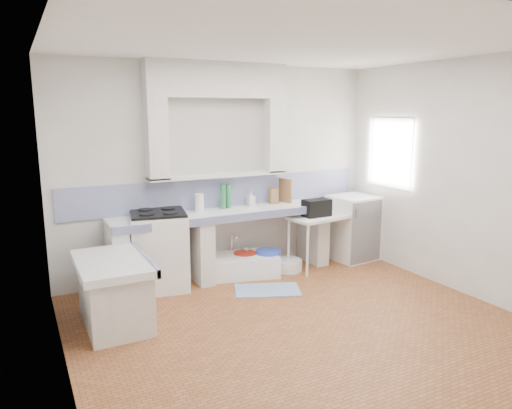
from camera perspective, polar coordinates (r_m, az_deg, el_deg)
name	(u,v)px	position (r m, az deg, el deg)	size (l,w,h in m)	color
floor	(300,324)	(5.10, 5.31, -14.21)	(4.50, 4.50, 0.00)	brown
ceiling	(305,44)	(4.65, 5.97, 18.75)	(4.50, 4.50, 0.00)	silver
wall_back	(222,170)	(6.43, -4.09, 4.17)	(4.50, 4.50, 0.00)	silver
wall_front	(479,241)	(3.22, 25.28, -4.01)	(4.50, 4.50, 0.00)	silver
wall_left	(56,215)	(3.95, -22.98, -1.15)	(4.50, 4.50, 0.00)	silver
wall_right	(461,178)	(6.18, 23.48, 2.98)	(4.50, 4.50, 0.00)	silver
alcove_mass	(218,80)	(6.24, -4.65, 14.76)	(1.90, 0.25, 0.45)	silver
window_frame	(400,153)	(7.09, 17.02, 6.00)	(0.35, 0.86, 1.06)	#372411
lace_valance	(394,126)	(6.97, 16.33, 9.09)	(0.01, 0.84, 0.24)	white
counter_slab	(225,214)	(6.21, -3.78, -1.14)	(3.00, 0.60, 0.08)	white
counter_lip	(234,218)	(5.96, -2.70, -1.65)	(3.00, 0.04, 0.10)	navy
counter_pier_left	(118,262)	(5.93, -16.31, -6.67)	(0.20, 0.55, 0.82)	silver
counter_pier_mid	(201,250)	(6.19, -6.71, -5.52)	(0.20, 0.55, 0.82)	silver
counter_pier_right	(313,235)	(6.97, 6.90, -3.62)	(0.20, 0.55, 0.82)	silver
peninsula_top	(113,263)	(5.07, -16.93, -6.80)	(0.70, 1.10, 0.08)	white
peninsula_base	(115,296)	(5.19, -16.71, -10.48)	(0.60, 1.00, 0.62)	silver
peninsula_lip	(145,259)	(5.13, -13.29, -6.39)	(0.04, 1.10, 0.10)	navy
backsplash	(223,192)	(6.46, -4.00, 1.51)	(4.27, 0.03, 0.40)	navy
stove	(159,251)	(6.02, -11.58, -5.55)	(0.67, 0.65, 0.95)	white
sink	(238,266)	(6.44, -2.13, -7.43)	(1.05, 0.57, 0.25)	white
side_table	(320,241)	(6.76, 7.68, -4.42)	(0.90, 0.50, 0.04)	white
fridge	(353,228)	(7.20, 11.59, -2.74)	(0.62, 0.62, 0.95)	white
bucket_red	(217,267)	(6.40, -4.76, -7.57)	(0.27, 0.27, 0.25)	#BE4925
bucket_orange	(245,263)	(6.51, -1.32, -7.05)	(0.31, 0.31, 0.29)	red
bucket_blue	(268,262)	(6.51, 1.48, -6.90)	(0.34, 0.34, 0.32)	blue
basin_white	(288,265)	(6.65, 3.86, -7.29)	(0.39, 0.39, 0.15)	white
water_bottle_a	(227,262)	(6.57, -3.50, -6.98)	(0.07, 0.07, 0.28)	silver
water_bottle_b	(246,259)	(6.64, -1.16, -6.56)	(0.08, 0.08, 0.31)	silver
black_bag	(317,208)	(6.58, 7.32, -0.40)	(0.38, 0.22, 0.24)	black
green_bottle_a	(223,197)	(6.30, -4.00, 0.96)	(0.07, 0.07, 0.33)	#2B7044
green_bottle_b	(228,196)	(6.35, -3.35, 1.00)	(0.07, 0.07, 0.32)	#2B7044
knife_block	(273,196)	(6.66, 2.10, 1.05)	(0.11, 0.09, 0.22)	olive
cutting_board	(285,191)	(6.75, 3.55, 1.69)	(0.02, 0.25, 0.34)	olive
paper_towel	(199,203)	(6.16, -6.85, 0.22)	(0.12, 0.12, 0.24)	white
soap_bottle	(251,198)	(6.50, -0.63, 0.75)	(0.09, 0.10, 0.21)	white
rug	(267,290)	(5.95, 1.37, -10.28)	(0.80, 0.45, 0.01)	#295698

